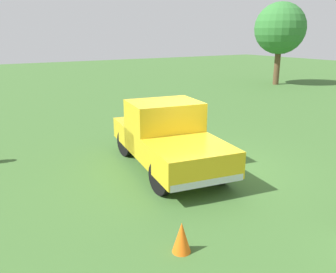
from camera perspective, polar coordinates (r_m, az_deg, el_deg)
ground_plane at (r=9.82m, az=5.70°, el=-5.08°), size 80.00×80.00×0.00m
pickup_truck at (r=9.59m, az=-0.27°, el=0.37°), size 4.78×2.56×1.81m
tree_back_right at (r=26.94m, az=17.65°, el=16.25°), size 3.55×3.55×5.69m
traffic_cone at (r=6.17m, az=2.20°, el=-15.93°), size 0.32×0.32×0.55m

